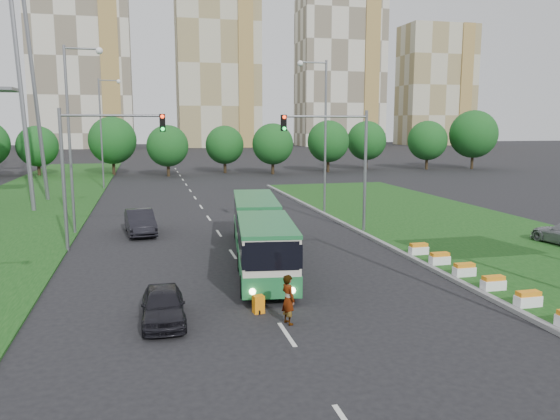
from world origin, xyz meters
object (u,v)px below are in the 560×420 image
object	(u,v)px
traffic_mast_median	(342,152)
traffic_mast_left	(93,156)
car_left_far	(140,222)
shopping_trolley	(258,304)
articulated_bus	(258,232)
car_left_near	(163,305)
pedestrian	(288,299)

from	to	relation	value
traffic_mast_median	traffic_mast_left	bearing A→B (deg)	-176.23
car_left_far	shopping_trolley	distance (m)	17.27
traffic_mast_median	car_left_far	bearing A→B (deg)	166.80
articulated_bus	car_left_near	world-z (taller)	articulated_bus
traffic_mast_median	car_left_far	size ratio (longest dim) A/B	1.65
traffic_mast_left	car_left_far	xyz separation A→B (m)	(2.36, 4.00, -4.55)
pedestrian	shopping_trolley	xyz separation A→B (m)	(-0.82, 1.37, -0.57)
traffic_mast_left	pedestrian	bearing A→B (deg)	-61.30
articulated_bus	car_left_far	size ratio (longest dim) A/B	3.14
articulated_bus	car_left_near	xyz separation A→B (m)	(-5.13, -8.11, -0.88)
car_left_far	pedestrian	distance (m)	18.80
traffic_mast_median	traffic_mast_left	distance (m)	15.19
traffic_mast_left	car_left_near	distance (m)	14.05
traffic_mast_median	articulated_bus	size ratio (longest dim) A/B	0.53
traffic_mast_left	car_left_near	xyz separation A→B (m)	(3.31, -12.82, -4.70)
shopping_trolley	articulated_bus	bearing A→B (deg)	69.76
traffic_mast_median	shopping_trolley	world-z (taller)	traffic_mast_median
car_left_near	pedestrian	xyz separation A→B (m)	(4.37, -1.21, 0.26)
shopping_trolley	traffic_mast_left	bearing A→B (deg)	109.47
car_left_far	shopping_trolley	size ratio (longest dim) A/B	7.03
articulated_bus	traffic_mast_median	bearing A→B (deg)	48.22
car_left_far	pedestrian	bearing A→B (deg)	-79.83
traffic_mast_left	shopping_trolley	xyz separation A→B (m)	(6.86, -12.66, -5.01)
car_left_near	shopping_trolley	bearing A→B (deg)	3.15
traffic_mast_left	articulated_bus	bearing A→B (deg)	-29.15
traffic_mast_median	car_left_far	xyz separation A→B (m)	(-12.80, 3.00, -4.55)
shopping_trolley	car_left_near	bearing A→B (deg)	173.59
car_left_near	pedestrian	size ratio (longest dim) A/B	2.10
articulated_bus	shopping_trolley	xyz separation A→B (m)	(-1.58, -7.95, -1.19)
pedestrian	car_left_near	bearing A→B (deg)	56.30
traffic_mast_left	articulated_bus	distance (m)	10.39
articulated_bus	shopping_trolley	distance (m)	8.19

